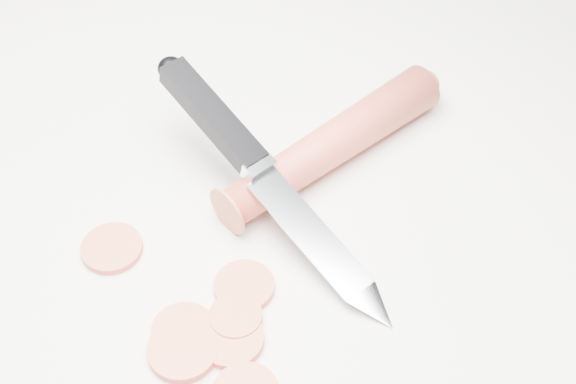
# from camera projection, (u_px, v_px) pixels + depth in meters

# --- Properties ---
(ground) EXTENTS (2.40, 2.40, 0.00)m
(ground) POSITION_uv_depth(u_px,v_px,m) (218.00, 239.00, 0.52)
(ground) COLOR silver
(ground) RESTS_ON ground
(carrot) EXTENTS (0.13, 0.17, 0.03)m
(carrot) POSITION_uv_depth(u_px,v_px,m) (332.00, 144.00, 0.55)
(carrot) COLOR #C43B2B
(carrot) RESTS_ON ground
(carrot_slice_0) EXTENTS (0.04, 0.04, 0.01)m
(carrot_slice_0) POSITION_uv_depth(u_px,v_px,m) (183.00, 331.00, 0.47)
(carrot_slice_0) COLOR #C85732
(carrot_slice_0) RESTS_ON ground
(carrot_slice_1) EXTENTS (0.03, 0.03, 0.01)m
(carrot_slice_1) POSITION_uv_depth(u_px,v_px,m) (236.00, 317.00, 0.48)
(carrot_slice_1) COLOR #C85732
(carrot_slice_1) RESTS_ON ground
(carrot_slice_2) EXTENTS (0.04, 0.04, 0.01)m
(carrot_slice_2) POSITION_uv_depth(u_px,v_px,m) (183.00, 350.00, 0.46)
(carrot_slice_2) COLOR #C85732
(carrot_slice_2) RESTS_ON ground
(carrot_slice_3) EXTENTS (0.04, 0.04, 0.01)m
(carrot_slice_3) POSITION_uv_depth(u_px,v_px,m) (244.00, 286.00, 0.49)
(carrot_slice_3) COLOR #C85732
(carrot_slice_3) RESTS_ON ground
(carrot_slice_4) EXTENTS (0.04, 0.04, 0.01)m
(carrot_slice_4) POSITION_uv_depth(u_px,v_px,m) (231.00, 339.00, 0.47)
(carrot_slice_4) COLOR #C85732
(carrot_slice_4) RESTS_ON ground
(carrot_slice_5) EXTENTS (0.04, 0.04, 0.01)m
(carrot_slice_5) POSITION_uv_depth(u_px,v_px,m) (112.00, 248.00, 0.51)
(carrot_slice_5) COLOR #C85732
(carrot_slice_5) RESTS_ON ground
(kitchen_knife) EXTENTS (0.20, 0.16, 0.07)m
(kitchen_knife) POSITION_uv_depth(u_px,v_px,m) (272.00, 180.00, 0.51)
(kitchen_knife) COLOR silver
(kitchen_knife) RESTS_ON ground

